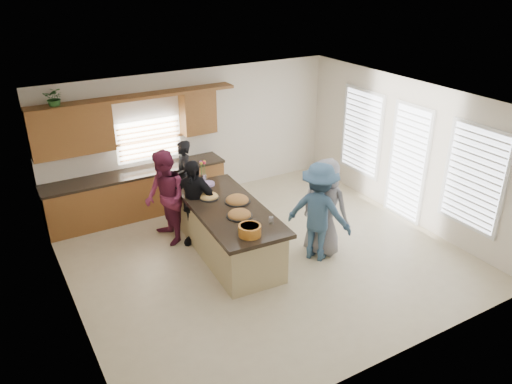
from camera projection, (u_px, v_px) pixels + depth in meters
floor at (265, 256)px, 8.95m from camera, size 6.50×6.50×0.00m
room_shell at (266, 157)px, 8.14m from camera, size 6.52×6.02×2.81m
back_cabinetry at (133, 174)px, 10.04m from camera, size 4.08×0.66×2.46m
right_wall_glazing at (410, 156)px, 9.74m from camera, size 0.06×4.00×2.25m
island at (229, 232)px, 8.81m from camera, size 1.31×2.76×0.95m
platter_front at (239, 215)px, 8.27m from camera, size 0.44×0.44×0.18m
platter_mid at (237, 200)px, 8.77m from camera, size 0.46×0.46×0.19m
platter_back at (209, 197)px, 8.90m from camera, size 0.36×0.36×0.15m
salad_bowl at (250, 230)px, 7.68m from camera, size 0.36×0.36×0.17m
clear_cup at (271, 220)px, 8.04m from camera, size 0.08×0.08×0.11m
plate_stack at (208, 184)px, 9.43m from camera, size 0.25×0.25×0.04m
flower_vase at (203, 170)px, 9.53m from camera, size 0.14×0.14×0.41m
potted_plant at (54, 98)px, 8.84m from camera, size 0.44×0.42×0.39m
woman_left_back at (184, 177)px, 10.21m from camera, size 0.48×0.63×1.55m
woman_left_mid at (165, 198)px, 9.05m from camera, size 0.69×0.88×1.79m
woman_left_front at (194, 203)px, 9.02m from camera, size 0.94×1.00×1.66m
woman_right_back at (319, 212)px, 8.55m from camera, size 1.19×1.33×1.79m
woman_right_front at (325, 207)px, 8.72m from camera, size 0.90×1.04×1.79m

